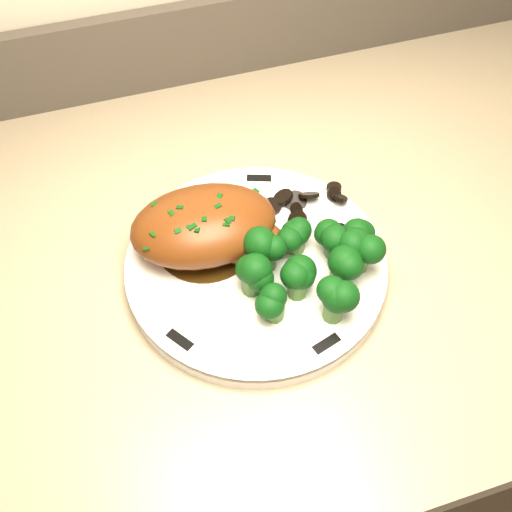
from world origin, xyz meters
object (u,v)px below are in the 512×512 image
object	(u,v)px
plate	(256,267)
chicken_breast	(209,227)
broccoli_florets	(312,263)
counter	(312,381)

from	to	relation	value
plate	chicken_breast	xyz separation A→B (m)	(-0.04, 0.04, 0.04)
chicken_breast	broccoli_florets	bearing A→B (deg)	-36.55
counter	chicken_breast	world-z (taller)	counter
counter	chicken_breast	bearing A→B (deg)	-177.74
chicken_breast	broccoli_florets	size ratio (longest dim) A/B	1.02
plate	chicken_breast	bearing A→B (deg)	137.57
plate	chicken_breast	world-z (taller)	chicken_breast
chicken_breast	broccoli_florets	distance (m)	0.12
counter	chicken_breast	size ratio (longest dim) A/B	12.14
chicken_breast	broccoli_florets	world-z (taller)	chicken_breast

